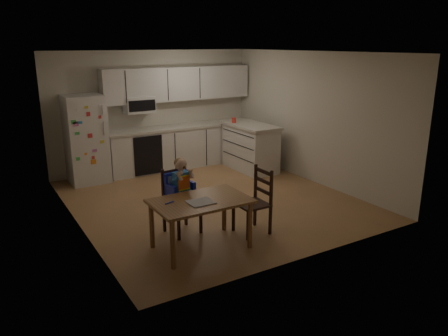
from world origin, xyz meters
TOP-DOWN VIEW (x-y plane):
  - room at (0.00, 0.48)m, footprint 4.52×5.01m
  - refrigerator at (-1.55, 2.15)m, footprint 0.72×0.70m
  - kitchen_run at (0.50, 2.24)m, footprint 3.37×0.62m
  - kitchen_island at (1.66, 1.21)m, footprint 0.70×1.34m
  - red_cup at (1.45, 1.55)m, footprint 0.09×0.09m
  - dining_table at (-1.02, -1.56)m, footprint 1.26×0.81m
  - napkin at (-1.06, -1.65)m, footprint 0.32×0.28m
  - toddler_spoon at (-1.42, -1.47)m, footprint 0.12×0.06m
  - chair_booster at (-1.02, -0.94)m, footprint 0.47×0.47m
  - chair_side at (-0.07, -1.51)m, footprint 0.42×0.42m

SIDE VIEW (x-z plane):
  - kitchen_island at x=1.66m, z-range 0.00..0.99m
  - chair_side at x=-0.07m, z-range 0.06..1.01m
  - dining_table at x=-1.02m, z-range 0.25..0.92m
  - chair_booster at x=-1.02m, z-range 0.11..1.22m
  - napkin at x=-1.06m, z-range 0.68..0.69m
  - toddler_spoon at x=-1.42m, z-range 0.68..0.69m
  - refrigerator at x=-1.55m, z-range 0.00..1.70m
  - kitchen_run at x=0.50m, z-range -0.20..1.95m
  - red_cup at x=1.45m, z-range 0.99..1.10m
  - room at x=0.00m, z-range -0.01..2.51m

